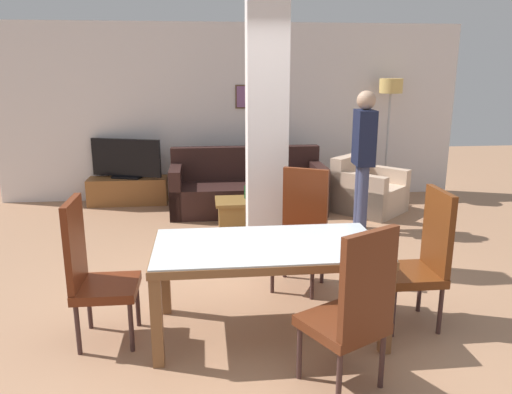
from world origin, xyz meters
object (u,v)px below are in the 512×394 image
(dining_table, at_px, (267,261))
(dining_chair_head_right, at_px, (422,256))
(dining_chair_far_right, at_px, (302,227))
(tv_stand, at_px, (128,191))
(sofa, at_px, (247,190))
(floor_lamp, at_px, (390,97))
(dining_chair_near_right, at_px, (353,309))
(bottle, at_px, (247,191))
(tv_screen, at_px, (126,159))
(dining_chair_head_left, at_px, (93,270))
(standing_person, at_px, (364,151))
(armchair, at_px, (367,192))
(coffee_table, at_px, (242,215))

(dining_table, bearing_deg, dining_chair_head_right, 0.00)
(dining_chair_far_right, bearing_deg, tv_stand, -29.89)
(dining_table, relative_size, dining_chair_head_right, 1.55)
(tv_stand, bearing_deg, dining_chair_far_right, -56.90)
(sofa, distance_m, floor_lamp, 2.65)
(dining_chair_far_right, distance_m, dining_chair_head_right, 1.18)
(dining_table, xyz_separation_m, tv_stand, (-1.64, 4.03, -0.39))
(dining_chair_near_right, height_order, floor_lamp, floor_lamp)
(floor_lamp, bearing_deg, bottle, -149.24)
(bottle, bearing_deg, dining_chair_head_right, -65.70)
(bottle, bearing_deg, dining_table, -91.67)
(dining_chair_far_right, xyz_separation_m, dining_chair_head_right, (0.81, -0.85, 0.00))
(dining_table, height_order, tv_screen, tv_screen)
(dining_chair_head_left, distance_m, standing_person, 3.74)
(bottle, relative_size, standing_person, 0.13)
(dining_table, height_order, standing_person, standing_person)
(dining_chair_head_right, relative_size, tv_stand, 0.95)
(dining_chair_far_right, xyz_separation_m, tv_stand, (-2.07, 3.18, -0.38))
(dining_chair_head_right, bearing_deg, armchair, -11.08)
(dining_chair_head_right, relative_size, armchair, 0.95)
(coffee_table, relative_size, tv_stand, 0.57)
(sofa, bearing_deg, standing_person, 142.53)
(tv_screen, bearing_deg, coffee_table, 155.37)
(tv_stand, height_order, standing_person, standing_person)
(dining_chair_far_right, relative_size, bottle, 4.86)
(dining_chair_head_left, relative_size, tv_stand, 0.95)
(dining_table, relative_size, armchair, 1.47)
(floor_lamp, bearing_deg, dining_chair_far_right, -122.31)
(sofa, distance_m, armchair, 1.74)
(dining_chair_head_right, relative_size, dining_chair_head_left, 1.00)
(dining_table, xyz_separation_m, armchair, (1.88, 3.24, -0.31))
(dining_chair_head_left, distance_m, armchair, 4.56)
(dining_chair_head_left, bearing_deg, armchair, 135.45)
(dining_chair_far_right, xyz_separation_m, armchair, (1.45, 2.39, -0.30))
(dining_chair_head_left, relative_size, tv_screen, 1.06)
(sofa, bearing_deg, dining_table, 87.51)
(dining_chair_near_right, relative_size, tv_stand, 0.95)
(bottle, bearing_deg, armchair, 19.98)
(sofa, relative_size, armchair, 1.86)
(armchair, height_order, floor_lamp, floor_lamp)
(coffee_table, relative_size, floor_lamp, 0.36)
(dining_chair_far_right, relative_size, tv_screen, 1.06)
(standing_person, bearing_deg, bottle, 86.92)
(floor_lamp, bearing_deg, tv_stand, 179.27)
(dining_chair_head_right, bearing_deg, dining_chair_far_right, 43.53)
(standing_person, bearing_deg, tv_screen, 66.82)
(dining_chair_head_left, xyz_separation_m, sofa, (1.46, 3.45, -0.27))
(dining_table, height_order, dining_chair_head_right, dining_chair_head_right)
(dining_chair_head_right, relative_size, standing_person, 0.63)
(tv_stand, distance_m, standing_person, 3.64)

